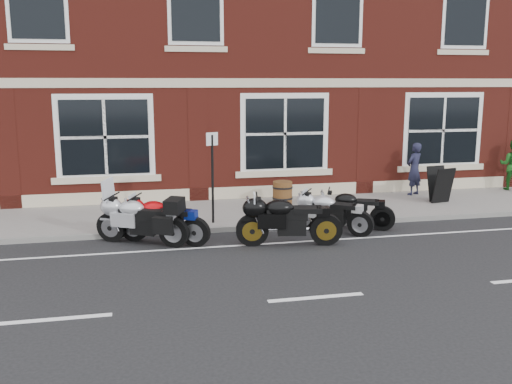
# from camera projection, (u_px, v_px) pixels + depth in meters

# --- Properties ---
(ground) EXTENTS (80.00, 80.00, 0.00)m
(ground) POSITION_uv_depth(u_px,v_px,m) (271.00, 246.00, 12.08)
(ground) COLOR black
(ground) RESTS_ON ground
(sidewalk) EXTENTS (30.00, 3.00, 0.12)m
(sidewalk) POSITION_uv_depth(u_px,v_px,m) (244.00, 212.00, 14.94)
(sidewalk) COLOR slate
(sidewalk) RESTS_ON ground
(kerb) EXTENTS (30.00, 0.16, 0.12)m
(kerb) POSITION_uv_depth(u_px,v_px,m) (257.00, 227.00, 13.43)
(kerb) COLOR slate
(kerb) RESTS_ON ground
(pub_building) EXTENTS (24.00, 12.00, 12.00)m
(pub_building) POSITION_uv_depth(u_px,v_px,m) (204.00, 11.00, 21.01)
(pub_building) COLOR maroon
(pub_building) RESTS_ON ground
(moto_touring_silver) EXTENTS (1.94, 1.16, 1.41)m
(moto_touring_silver) POSITION_uv_depth(u_px,v_px,m) (140.00, 218.00, 12.16)
(moto_touring_silver) COLOR black
(moto_touring_silver) RESTS_ON ground
(moto_sport_red) EXTENTS (1.89, 1.15, 0.94)m
(moto_sport_red) POSITION_uv_depth(u_px,v_px,m) (163.00, 219.00, 12.21)
(moto_sport_red) COLOR black
(moto_sport_red) RESTS_ON ground
(moto_sport_black) EXTENTS (2.24, 0.56, 1.01)m
(moto_sport_black) POSITION_uv_depth(u_px,v_px,m) (287.00, 219.00, 12.05)
(moto_sport_black) COLOR black
(moto_sport_black) RESTS_ON ground
(moto_sport_silver) EXTENTS (1.60, 1.30, 0.88)m
(moto_sport_silver) POSITION_uv_depth(u_px,v_px,m) (331.00, 212.00, 13.06)
(moto_sport_silver) COLOR black
(moto_sport_silver) RESTS_ON ground
(moto_naked_black) EXTENTS (1.81, 0.89, 0.87)m
(moto_naked_black) POSITION_uv_depth(u_px,v_px,m) (352.00, 208.00, 13.42)
(moto_naked_black) COLOR black
(moto_naked_black) RESTS_ON ground
(pedestrian_left) EXTENTS (0.67, 0.59, 1.55)m
(pedestrian_left) POSITION_uv_depth(u_px,v_px,m) (414.00, 169.00, 16.87)
(pedestrian_left) COLOR #1A1B2F
(pedestrian_left) RESTS_ON sidewalk
(pedestrian_right) EXTENTS (0.96, 0.96, 1.57)m
(pedestrian_right) POSITION_uv_depth(u_px,v_px,m) (512.00, 165.00, 17.63)
(pedestrian_right) COLOR #19591B
(pedestrian_right) RESTS_ON sidewalk
(a_board_sign) EXTENTS (0.66, 0.50, 1.00)m
(a_board_sign) POSITION_uv_depth(u_px,v_px,m) (440.00, 185.00, 15.86)
(a_board_sign) COLOR black
(a_board_sign) RESTS_ON sidewalk
(barrel_planter) EXTENTS (0.56, 0.56, 0.62)m
(barrel_planter) POSITION_uv_depth(u_px,v_px,m) (283.00, 193.00, 15.69)
(barrel_planter) COLOR #542F16
(barrel_planter) RESTS_ON sidewalk
(parking_sign) EXTENTS (0.29, 0.13, 2.16)m
(parking_sign) POSITION_uv_depth(u_px,v_px,m) (212.00, 171.00, 13.38)
(parking_sign) COLOR black
(parking_sign) RESTS_ON sidewalk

